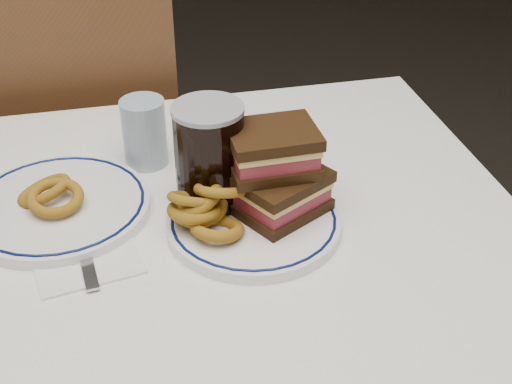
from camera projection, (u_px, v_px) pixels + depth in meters
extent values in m
cube|color=white|center=(91.00, 259.00, 0.98)|extent=(1.26, 0.86, 0.03)
cylinder|color=#452316|center=(357.00, 262.00, 1.57)|extent=(0.06, 0.06, 0.71)
cube|color=white|center=(496.00, 244.00, 1.15)|extent=(0.01, 0.86, 0.17)
cube|color=white|center=(89.00, 155.00, 1.38)|extent=(1.26, 0.01, 0.17)
cube|color=#452316|center=(83.00, 169.00, 1.72)|extent=(0.44, 0.44, 0.04)
cylinder|color=#452316|center=(159.00, 196.00, 2.03)|extent=(0.04, 0.04, 0.43)
cylinder|color=#452316|center=(177.00, 281.00, 1.73)|extent=(0.04, 0.04, 0.43)
cylinder|color=#452316|center=(24.00, 213.00, 1.96)|extent=(0.04, 0.04, 0.43)
cylinder|color=#452316|center=(18.00, 305.00, 1.66)|extent=(0.04, 0.04, 0.43)
cube|color=#452316|center=(68.00, 110.00, 1.41)|extent=(0.44, 0.03, 0.48)
cylinder|color=white|center=(253.00, 223.00, 1.01)|extent=(0.25, 0.25, 0.02)
torus|color=#091445|center=(253.00, 218.00, 1.01)|extent=(0.23, 0.23, 0.00)
cube|color=black|center=(281.00, 206.00, 1.02)|extent=(0.15, 0.14, 0.02)
cube|color=maroon|center=(281.00, 195.00, 1.01)|extent=(0.14, 0.13, 0.02)
cube|color=#EBC769|center=(282.00, 187.00, 1.00)|extent=(0.15, 0.14, 0.01)
cube|color=black|center=(282.00, 179.00, 0.99)|extent=(0.15, 0.14, 0.02)
cube|color=black|center=(272.00, 164.00, 0.99)|extent=(0.12, 0.10, 0.02)
cube|color=maroon|center=(273.00, 153.00, 0.98)|extent=(0.11, 0.09, 0.02)
cube|color=#EBC769|center=(273.00, 143.00, 0.97)|extent=(0.12, 0.09, 0.01)
cube|color=black|center=(273.00, 135.00, 0.97)|extent=(0.12, 0.10, 0.02)
torus|color=brown|center=(217.00, 228.00, 0.97)|extent=(0.08, 0.08, 0.05)
torus|color=brown|center=(200.00, 208.00, 0.99)|extent=(0.08, 0.08, 0.03)
torus|color=brown|center=(195.00, 210.00, 0.98)|extent=(0.08, 0.08, 0.04)
torus|color=brown|center=(196.00, 200.00, 0.98)|extent=(0.09, 0.08, 0.06)
torus|color=brown|center=(192.00, 199.00, 0.97)|extent=(0.08, 0.07, 0.06)
torus|color=brown|center=(220.00, 190.00, 0.97)|extent=(0.08, 0.07, 0.05)
cylinder|color=silver|center=(231.00, 184.00, 1.05)|extent=(0.06, 0.06, 0.03)
cylinder|color=#88020A|center=(231.00, 178.00, 1.04)|extent=(0.05, 0.05, 0.01)
cylinder|color=black|center=(210.00, 161.00, 1.01)|extent=(0.10, 0.10, 0.17)
cylinder|color=#8F929C|center=(208.00, 109.00, 0.96)|extent=(0.10, 0.10, 0.01)
torus|color=#8F929C|center=(249.00, 153.00, 1.02)|extent=(0.09, 0.02, 0.09)
cylinder|color=#90A8BA|center=(144.00, 132.00, 1.13)|extent=(0.07, 0.07, 0.11)
cylinder|color=white|center=(58.00, 208.00, 1.04)|extent=(0.27, 0.27, 0.02)
torus|color=#091445|center=(58.00, 203.00, 1.04)|extent=(0.25, 0.25, 0.00)
torus|color=brown|center=(44.00, 191.00, 1.05)|extent=(0.09, 0.09, 0.06)
torus|color=brown|center=(55.00, 197.00, 1.02)|extent=(0.08, 0.08, 0.03)
cube|color=white|center=(85.00, 255.00, 0.96)|extent=(0.16, 0.16, 0.00)
cube|color=#ADADB2|center=(85.00, 252.00, 0.96)|extent=(0.03, 0.16, 0.00)
cube|color=#ADADB2|center=(77.00, 218.00, 1.03)|extent=(0.03, 0.04, 0.00)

